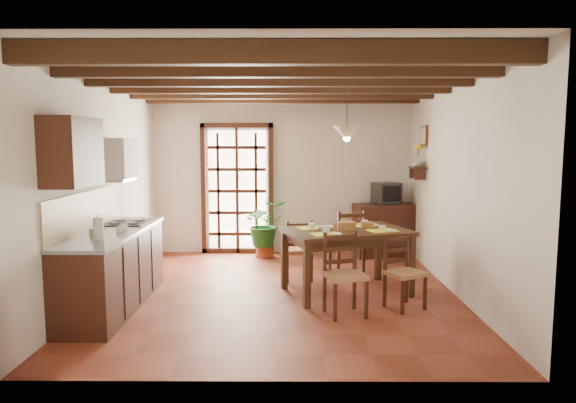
{
  "coord_description": "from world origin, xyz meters",
  "views": [
    {
      "loc": [
        0.14,
        -6.5,
        1.94
      ],
      "look_at": [
        0.1,
        0.4,
        1.15
      ],
      "focal_mm": 32.0,
      "sensor_mm": 36.0,
      "label": 1
    }
  ],
  "objects_px": {
    "dining_table": "(346,238)",
    "chair_near_left": "(345,290)",
    "potted_plant": "(265,224)",
    "chair_far_left": "(297,261)",
    "pendant_lamp": "(347,132)",
    "sideboard": "(385,230)",
    "chair_near_right": "(404,286)",
    "crt_tv": "(386,193)",
    "kitchen_counter": "(113,268)",
    "chair_far_right": "(347,255)"
  },
  "relations": [
    {
      "from": "chair_far_right",
      "to": "pendant_lamp",
      "type": "height_order",
      "value": "pendant_lamp"
    },
    {
      "from": "chair_near_right",
      "to": "chair_far_left",
      "type": "distance_m",
      "value": 1.75
    },
    {
      "from": "potted_plant",
      "to": "chair_near_right",
      "type": "bearing_deg",
      "value": -56.92
    },
    {
      "from": "potted_plant",
      "to": "crt_tv",
      "type": "bearing_deg",
      "value": 2.7
    },
    {
      "from": "chair_near_right",
      "to": "crt_tv",
      "type": "relative_size",
      "value": 1.67
    },
    {
      "from": "chair_near_left",
      "to": "potted_plant",
      "type": "relative_size",
      "value": 0.45
    },
    {
      "from": "chair_near_right",
      "to": "chair_far_right",
      "type": "relative_size",
      "value": 0.87
    },
    {
      "from": "sideboard",
      "to": "chair_near_right",
      "type": "bearing_deg",
      "value": -106.69
    },
    {
      "from": "chair_near_left",
      "to": "chair_near_right",
      "type": "distance_m",
      "value": 0.77
    },
    {
      "from": "dining_table",
      "to": "crt_tv",
      "type": "xyz_separation_m",
      "value": [
        0.92,
        2.21,
        0.36
      ]
    },
    {
      "from": "kitchen_counter",
      "to": "chair_far_left",
      "type": "distance_m",
      "value": 2.52
    },
    {
      "from": "chair_far_right",
      "to": "crt_tv",
      "type": "height_order",
      "value": "crt_tv"
    },
    {
      "from": "chair_far_right",
      "to": "pendant_lamp",
      "type": "distance_m",
      "value": 1.93
    },
    {
      "from": "chair_near_left",
      "to": "chair_near_right",
      "type": "bearing_deg",
      "value": 3.31
    },
    {
      "from": "kitchen_counter",
      "to": "chair_far_left",
      "type": "bearing_deg",
      "value": 29.32
    },
    {
      "from": "potted_plant",
      "to": "pendant_lamp",
      "type": "xyz_separation_m",
      "value": [
        1.16,
        -2.01,
        1.51
      ]
    },
    {
      "from": "chair_far_right",
      "to": "sideboard",
      "type": "distance_m",
      "value": 1.58
    },
    {
      "from": "dining_table",
      "to": "chair_near_left",
      "type": "xyz_separation_m",
      "value": [
        -0.11,
        -0.87,
        -0.44
      ]
    },
    {
      "from": "chair_far_left",
      "to": "potted_plant",
      "type": "bearing_deg",
      "value": -80.42
    },
    {
      "from": "chair_near_right",
      "to": "pendant_lamp",
      "type": "distance_m",
      "value": 2.04
    },
    {
      "from": "chair_near_left",
      "to": "chair_near_right",
      "type": "xyz_separation_m",
      "value": [
        0.72,
        0.25,
        -0.02
      ]
    },
    {
      "from": "potted_plant",
      "to": "chair_far_right",
      "type": "bearing_deg",
      "value": -44.4
    },
    {
      "from": "kitchen_counter",
      "to": "sideboard",
      "type": "xyz_separation_m",
      "value": [
        3.72,
        2.83,
        -0.02
      ]
    },
    {
      "from": "chair_far_left",
      "to": "chair_far_right",
      "type": "height_order",
      "value": "chair_far_right"
    },
    {
      "from": "kitchen_counter",
      "to": "potted_plant",
      "type": "xyz_separation_m",
      "value": [
        1.65,
        2.72,
        0.1
      ]
    },
    {
      "from": "chair_near_right",
      "to": "potted_plant",
      "type": "bearing_deg",
      "value": 94.12
    },
    {
      "from": "chair_near_left",
      "to": "potted_plant",
      "type": "height_order",
      "value": "potted_plant"
    },
    {
      "from": "sideboard",
      "to": "potted_plant",
      "type": "distance_m",
      "value": 2.08
    },
    {
      "from": "chair_near_left",
      "to": "kitchen_counter",
      "type": "bearing_deg",
      "value": 158.97
    },
    {
      "from": "chair_far_left",
      "to": "crt_tv",
      "type": "height_order",
      "value": "crt_tv"
    },
    {
      "from": "crt_tv",
      "to": "pendant_lamp",
      "type": "distance_m",
      "value": 2.5
    },
    {
      "from": "chair_far_right",
      "to": "crt_tv",
      "type": "xyz_separation_m",
      "value": [
        0.81,
        1.34,
        0.79
      ]
    },
    {
      "from": "chair_far_left",
      "to": "chair_far_right",
      "type": "xyz_separation_m",
      "value": [
        0.73,
        0.25,
        0.03
      ]
    },
    {
      "from": "kitchen_counter",
      "to": "sideboard",
      "type": "bearing_deg",
      "value": 37.18
    },
    {
      "from": "kitchen_counter",
      "to": "chair_near_left",
      "type": "bearing_deg",
      "value": -5.47
    },
    {
      "from": "sideboard",
      "to": "crt_tv",
      "type": "height_order",
      "value": "crt_tv"
    },
    {
      "from": "kitchen_counter",
      "to": "dining_table",
      "type": "height_order",
      "value": "kitchen_counter"
    },
    {
      "from": "chair_far_left",
      "to": "potted_plant",
      "type": "xyz_separation_m",
      "value": [
        -0.54,
        1.49,
        0.3
      ]
    },
    {
      "from": "chair_far_left",
      "to": "sideboard",
      "type": "distance_m",
      "value": 2.22
    },
    {
      "from": "crt_tv",
      "to": "pendant_lamp",
      "type": "height_order",
      "value": "pendant_lamp"
    },
    {
      "from": "kitchen_counter",
      "to": "chair_near_right",
      "type": "height_order",
      "value": "kitchen_counter"
    },
    {
      "from": "kitchen_counter",
      "to": "chair_near_right",
      "type": "bearing_deg",
      "value": -0.19
    },
    {
      "from": "dining_table",
      "to": "chair_far_left",
      "type": "height_order",
      "value": "chair_far_left"
    },
    {
      "from": "chair_near_left",
      "to": "dining_table",
      "type": "bearing_deg",
      "value": 67.43
    },
    {
      "from": "kitchen_counter",
      "to": "sideboard",
      "type": "height_order",
      "value": "kitchen_counter"
    },
    {
      "from": "kitchen_counter",
      "to": "potted_plant",
      "type": "height_order",
      "value": "potted_plant"
    },
    {
      "from": "chair_near_left",
      "to": "chair_far_left",
      "type": "height_order",
      "value": "chair_near_left"
    },
    {
      "from": "dining_table",
      "to": "pendant_lamp",
      "type": "bearing_deg",
      "value": 71.04
    },
    {
      "from": "chair_near_left",
      "to": "chair_near_right",
      "type": "height_order",
      "value": "chair_near_left"
    },
    {
      "from": "pendant_lamp",
      "to": "chair_near_left",
      "type": "bearing_deg",
      "value": -96.29
    }
  ]
}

